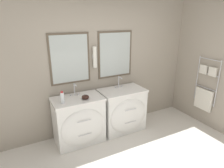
{
  "coord_description": "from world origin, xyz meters",
  "views": [
    {
      "loc": [
        -1.56,
        -1.59,
        2.23
      ],
      "look_at": [
        -0.06,
        1.29,
        1.11
      ],
      "focal_mm": 32.0,
      "sensor_mm": 36.0,
      "label": 1
    }
  ],
  "objects": [
    {
      "name": "faucet_right",
      "position": [
        0.29,
        1.67,
        0.98
      ],
      "size": [
        0.17,
        0.14,
        0.23
      ],
      "color": "silver",
      "rests_on": "vanity_right"
    },
    {
      "name": "wall_back",
      "position": [
        -0.01,
        1.87,
        1.31
      ],
      "size": [
        5.56,
        0.15,
        2.6
      ],
      "color": "#9E9384",
      "rests_on": "ground_plane"
    },
    {
      "name": "wall_right",
      "position": [
        2.01,
        0.83,
        1.29
      ],
      "size": [
        0.13,
        3.77,
        2.6
      ],
      "color": "#9E9384",
      "rests_on": "ground_plane"
    },
    {
      "name": "vanity_left",
      "position": [
        -0.62,
        1.51,
        0.44
      ],
      "size": [
        0.88,
        0.6,
        0.86
      ],
      "color": "white",
      "rests_on": "ground_plane"
    },
    {
      "name": "faucet_left",
      "position": [
        -0.62,
        1.67,
        0.98
      ],
      "size": [
        0.17,
        0.14,
        0.23
      ],
      "color": "silver",
      "rests_on": "vanity_left"
    },
    {
      "name": "toiletry_bottle",
      "position": [
        -0.89,
        1.45,
        0.96
      ],
      "size": [
        0.06,
        0.06,
        0.21
      ],
      "color": "silver",
      "rests_on": "vanity_left"
    },
    {
      "name": "vanity_right",
      "position": [
        0.29,
        1.51,
        0.44
      ],
      "size": [
        0.88,
        0.6,
        0.86
      ],
      "color": "white",
      "rests_on": "ground_plane"
    },
    {
      "name": "amenity_bowl",
      "position": [
        -0.51,
        1.43,
        0.9
      ],
      "size": [
        0.13,
        0.13,
        0.08
      ],
      "color": "black",
      "rests_on": "vanity_left"
    }
  ]
}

